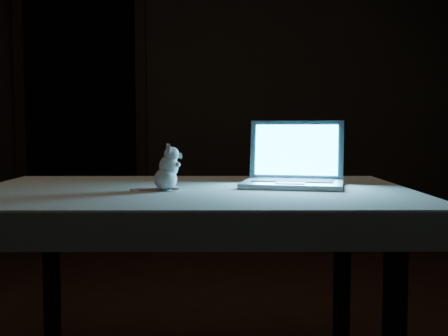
{
  "coord_description": "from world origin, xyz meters",
  "views": [
    {
      "loc": [
        0.01,
        -2.13,
        0.92
      ],
      "look_at": [
        0.03,
        -0.33,
        0.79
      ],
      "focal_mm": 45.0,
      "sensor_mm": 36.0,
      "label": 1
    }
  ],
  "objects": [
    {
      "name": "back_wall",
      "position": [
        0.0,
        2.5,
        1.3
      ],
      "size": [
        4.5,
        0.04,
        2.6
      ],
      "primitive_type": "cube",
      "color": "black",
      "rests_on": "ground"
    },
    {
      "name": "doorway",
      "position": [
        -1.1,
        2.5,
        1.06
      ],
      "size": [
        1.06,
        0.36,
        2.13
      ],
      "primitive_type": null,
      "color": "black",
      "rests_on": "back_wall"
    },
    {
      "name": "table",
      "position": [
        -0.07,
        -0.3,
        0.36
      ],
      "size": [
        1.33,
        0.86,
        0.71
      ],
      "primitive_type": null,
      "rotation": [
        0.0,
        0.0,
        -0.01
      ],
      "color": "black",
      "rests_on": "floor"
    },
    {
      "name": "tablecloth",
      "position": [
        0.03,
        -0.35,
        0.67
      ],
      "size": [
        1.59,
        1.22,
        0.1
      ],
      "primitive_type": null,
      "rotation": [
        0.0,
        0.0,
        -0.2
      ],
      "color": "beige",
      "rests_on": "table"
    },
    {
      "name": "laptop",
      "position": [
        0.26,
        -0.24,
        0.83
      ],
      "size": [
        0.39,
        0.36,
        0.23
      ],
      "primitive_type": null,
      "rotation": [
        0.0,
        0.0,
        -0.23
      ],
      "color": "#A3A2A7",
      "rests_on": "tablecloth"
    },
    {
      "name": "plush_mouse",
      "position": [
        -0.15,
        -0.35,
        0.79
      ],
      "size": [
        0.13,
        0.13,
        0.15
      ],
      "primitive_type": null,
      "rotation": [
        0.0,
        0.0,
        -0.28
      ],
      "color": "white",
      "rests_on": "tablecloth"
    }
  ]
}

